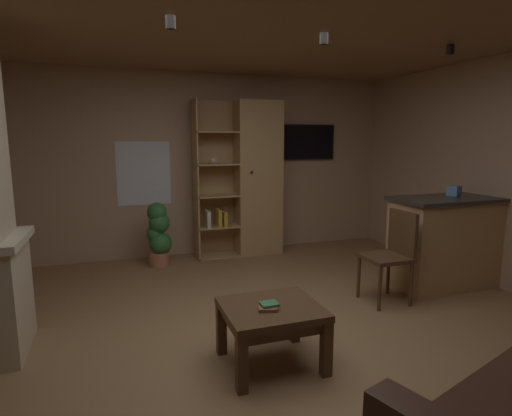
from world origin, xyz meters
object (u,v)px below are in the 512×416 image
at_px(bookshelf_cabinet, 252,180).
at_px(wall_mounted_tv, 306,142).
at_px(kitchen_bar_counter, 451,241).
at_px(table_book_1, 269,304).
at_px(table_book_0, 268,308).
at_px(coffee_table, 271,317).
at_px(potted_floor_plant, 159,234).
at_px(dining_chair, 393,250).
at_px(tissue_box, 454,191).

height_order(bookshelf_cabinet, wall_mounted_tv, bookshelf_cabinet).
distance_m(kitchen_bar_counter, table_book_1, 2.69).
xyz_separation_m(bookshelf_cabinet, table_book_0, (-0.87, -2.96, -0.60)).
height_order(coffee_table, potted_floor_plant, potted_floor_plant).
xyz_separation_m(table_book_0, wall_mounted_tv, (1.80, 3.17, 1.12)).
height_order(table_book_1, wall_mounted_tv, wall_mounted_tv).
xyz_separation_m(coffee_table, potted_floor_plant, (-0.51, 2.69, 0.06)).
bearing_deg(bookshelf_cabinet, coffee_table, -105.85).
bearing_deg(table_book_0, wall_mounted_tv, 60.45).
height_order(table_book_0, wall_mounted_tv, wall_mounted_tv).
bearing_deg(dining_chair, potted_floor_plant, 136.71).
relative_size(kitchen_bar_counter, wall_mounted_tv, 1.46).
xyz_separation_m(dining_chair, wall_mounted_tv, (0.17, 2.39, 1.05)).
bearing_deg(wall_mounted_tv, kitchen_bar_counter, -71.31).
height_order(table_book_1, potted_floor_plant, potted_floor_plant).
bearing_deg(bookshelf_cabinet, tissue_box, -47.30).
relative_size(coffee_table, potted_floor_plant, 0.83).
relative_size(bookshelf_cabinet, tissue_box, 17.88).
relative_size(kitchen_bar_counter, table_book_1, 11.15).
bearing_deg(dining_chair, coffee_table, -155.33).
relative_size(tissue_box, dining_chair, 0.13).
height_order(tissue_box, coffee_table, tissue_box).
bearing_deg(table_book_0, potted_floor_plant, 99.56).
relative_size(coffee_table, table_book_0, 5.33).
relative_size(dining_chair, wall_mounted_tv, 0.99).
relative_size(tissue_box, wall_mounted_tv, 0.13).
bearing_deg(tissue_box, table_book_0, -157.91).
xyz_separation_m(kitchen_bar_counter, potted_floor_plant, (-3.00, 1.78, -0.08)).
relative_size(table_book_0, table_book_1, 1.06).
xyz_separation_m(coffee_table, table_book_0, (-0.05, -0.06, 0.10)).
bearing_deg(wall_mounted_tv, coffee_table, -119.32).
distance_m(coffee_table, table_book_0, 0.13).
bearing_deg(kitchen_bar_counter, dining_chair, -168.32).
height_order(bookshelf_cabinet, dining_chair, bookshelf_cabinet).
bearing_deg(dining_chair, bookshelf_cabinet, 109.05).
bearing_deg(table_book_1, tissue_box, 21.83).
height_order(tissue_box, table_book_0, tissue_box).
distance_m(bookshelf_cabinet, tissue_box, 2.58).
relative_size(coffee_table, wall_mounted_tv, 0.74).
height_order(tissue_box, dining_chair, tissue_box).
distance_m(table_book_0, table_book_1, 0.04).
xyz_separation_m(bookshelf_cabinet, dining_chair, (0.75, -2.18, -0.53)).
bearing_deg(kitchen_bar_counter, wall_mounted_tv, 108.69).
distance_m(coffee_table, wall_mounted_tv, 3.77).
bearing_deg(tissue_box, wall_mounted_tv, 111.40).
relative_size(bookshelf_cabinet, kitchen_bar_counter, 1.58).
distance_m(bookshelf_cabinet, coffee_table, 3.09).
xyz_separation_m(kitchen_bar_counter, tissue_box, (0.08, 0.09, 0.55)).
height_order(bookshelf_cabinet, potted_floor_plant, bookshelf_cabinet).
bearing_deg(potted_floor_plant, coffee_table, -79.18).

